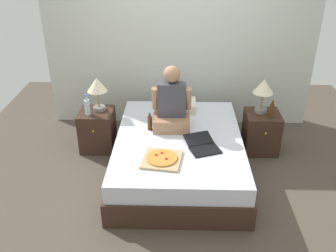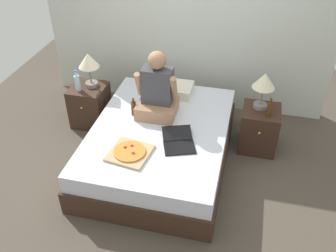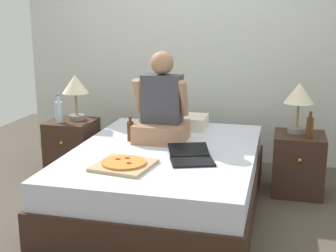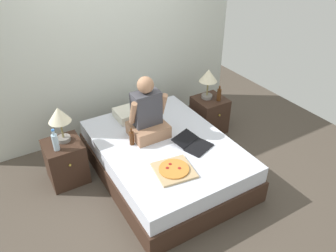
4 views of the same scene
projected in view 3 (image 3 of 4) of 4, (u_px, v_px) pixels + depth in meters
ground_plane at (165, 204)px, 3.99m from camera, size 5.82×5.82×0.00m
wall_back at (197, 44)px, 4.99m from camera, size 3.82×0.12×2.50m
bed at (165, 177)px, 3.93m from camera, size 1.52×2.05×0.49m
nightstand_left at (72, 147)px, 4.68m from camera, size 0.44×0.47×0.54m
lamp_on_left_nightstand at (75, 87)px, 4.57m from camera, size 0.26×0.26×0.45m
water_bottle at (59, 111)px, 4.52m from camera, size 0.07×0.07×0.28m
nightstand_right at (298, 164)px, 4.17m from camera, size 0.44×0.47×0.54m
lamp_on_right_nightstand at (299, 97)px, 4.08m from camera, size 0.26×0.26×0.45m
beer_bottle at (310, 127)px, 3.97m from camera, size 0.06×0.06×0.23m
pillow at (180, 121)px, 4.57m from camera, size 0.52×0.34×0.12m
person_seated at (162, 108)px, 4.07m from camera, size 0.47×0.40×0.78m
laptop at (191, 158)px, 3.58m from camera, size 0.44×0.50×0.07m
pizza_box at (124, 164)px, 3.43m from camera, size 0.45×0.45×0.05m
beer_bottle_on_bed at (130, 131)px, 4.09m from camera, size 0.06×0.06×0.22m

